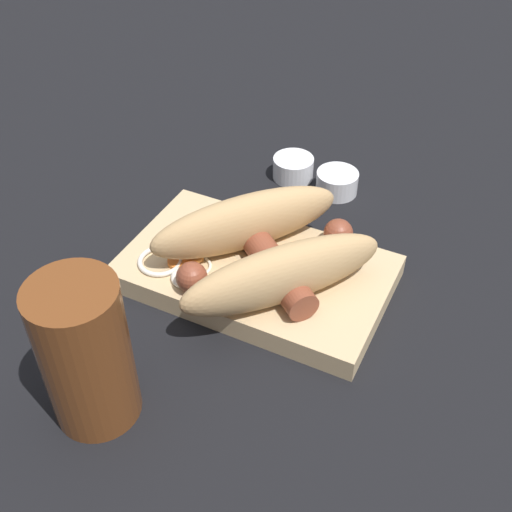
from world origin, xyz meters
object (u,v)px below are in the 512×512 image
food_tray (256,273)px  drink_glass (86,354)px  bread_roll (264,247)px  condiment_cup_near (337,184)px  sausage (268,254)px  condiment_cup_far (293,169)px

food_tray → drink_glass: size_ratio=1.93×
bread_roll → condiment_cup_near: bearing=87.9°
food_tray → bread_roll: (0.01, -0.00, 0.04)m
sausage → drink_glass: (-0.06, -0.19, 0.03)m
bread_roll → sausage: 0.02m
sausage → condiment_cup_far: size_ratio=3.06×
food_tray → drink_glass: bearing=-104.2°
condiment_cup_near → condiment_cup_far: (-0.06, 0.01, 0.00)m
sausage → condiment_cup_near: sausage is taller
food_tray → bread_roll: size_ratio=1.12×
food_tray → bread_roll: bearing=-24.8°
food_tray → sausage: sausage is taller
bread_roll → condiment_cup_near: bread_roll is taller
condiment_cup_near → sausage: bearing=-91.7°
bread_roll → drink_glass: (-0.06, -0.19, 0.01)m
drink_glass → food_tray: bearing=75.8°
condiment_cup_near → condiment_cup_far: bearing=174.6°
drink_glass → sausage: bearing=72.9°
food_tray → sausage: size_ratio=1.72×
bread_roll → sausage: size_ratio=1.54×
food_tray → condiment_cup_near: (0.02, 0.18, 0.00)m
bread_roll → condiment_cup_near: 0.19m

